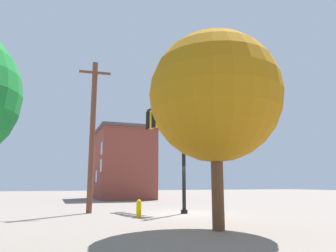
{
  "coord_description": "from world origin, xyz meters",
  "views": [
    {
      "loc": [
        -15.95,
        6.78,
        1.56
      ],
      "look_at": [
        1.32,
        0.44,
        4.96
      ],
      "focal_mm": 33.54,
      "sensor_mm": 36.0,
      "label": 1
    }
  ],
  "objects_px": {
    "signal_pole_assembly": "(167,123)",
    "utility_pole": "(92,133)",
    "brick_building": "(123,164)",
    "fire_hydrant": "(139,208)",
    "tree_near": "(215,97)"
  },
  "relations": [
    {
      "from": "brick_building",
      "to": "signal_pole_assembly",
      "type": "bearing_deg",
      "value": 177.61
    },
    {
      "from": "signal_pole_assembly",
      "to": "utility_pole",
      "type": "distance_m",
      "value": 4.5
    },
    {
      "from": "utility_pole",
      "to": "brick_building",
      "type": "bearing_deg",
      "value": -18.04
    },
    {
      "from": "signal_pole_assembly",
      "to": "tree_near",
      "type": "xyz_separation_m",
      "value": [
        -7.78,
        0.97,
        -0.53
      ]
    },
    {
      "from": "brick_building",
      "to": "utility_pole",
      "type": "bearing_deg",
      "value": 161.96
    },
    {
      "from": "signal_pole_assembly",
      "to": "fire_hydrant",
      "type": "distance_m",
      "value": 6.05
    },
    {
      "from": "utility_pole",
      "to": "tree_near",
      "type": "bearing_deg",
      "value": -156.87
    },
    {
      "from": "brick_building",
      "to": "fire_hydrant",
      "type": "bearing_deg",
      "value": 170.54
    },
    {
      "from": "utility_pole",
      "to": "tree_near",
      "type": "distance_m",
      "value": 8.76
    },
    {
      "from": "fire_hydrant",
      "to": "tree_near",
      "type": "relative_size",
      "value": 0.12
    },
    {
      "from": "utility_pole",
      "to": "fire_hydrant",
      "type": "bearing_deg",
      "value": -146.59
    },
    {
      "from": "signal_pole_assembly",
      "to": "brick_building",
      "type": "height_order",
      "value": "brick_building"
    },
    {
      "from": "utility_pole",
      "to": "fire_hydrant",
      "type": "distance_m",
      "value": 5.37
    },
    {
      "from": "fire_hydrant",
      "to": "utility_pole",
      "type": "bearing_deg",
      "value": 33.41
    },
    {
      "from": "signal_pole_assembly",
      "to": "fire_hydrant",
      "type": "height_order",
      "value": "signal_pole_assembly"
    }
  ]
}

